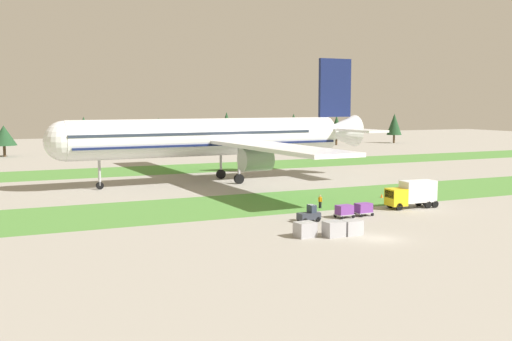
{
  "coord_description": "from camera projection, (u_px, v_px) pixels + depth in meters",
  "views": [
    {
      "loc": [
        -36.96,
        -50.8,
        13.77
      ],
      "look_at": [
        -0.19,
        30.08,
        4.0
      ],
      "focal_mm": 43.33,
      "sensor_mm": 36.0,
      "label": 1
    }
  ],
  "objects": [
    {
      "name": "airliner",
      "position": [
        217.0,
        137.0,
        106.81
      ],
      "size": [
        57.9,
        71.34,
        22.03
      ],
      "rotation": [
        0.0,
        0.0,
        1.61
      ],
      "color": "white",
      "rests_on": "ground"
    },
    {
      "name": "uld_container_2",
      "position": [
        334.0,
        229.0,
        63.7
      ],
      "size": [
        2.05,
        1.66,
        1.6
      ],
      "primitive_type": "cube",
      "rotation": [
        0.0,
        0.0,
        0.03
      ],
      "color": "#A3A3A8",
      "rests_on": "ground"
    },
    {
      "name": "baggage_tug",
      "position": [
        309.0,
        215.0,
        71.7
      ],
      "size": [
        2.69,
        1.49,
        1.97
      ],
      "rotation": [
        0.0,
        0.0,
        1.64
      ],
      "color": "#2D333D",
      "rests_on": "ground"
    },
    {
      "name": "taxiway_marker_0",
      "position": [
        400.0,
        194.0,
        91.2
      ],
      "size": [
        0.44,
        0.44,
        0.56
      ],
      "primitive_type": "cone",
      "color": "orange",
      "rests_on": "ground"
    },
    {
      "name": "catering_truck",
      "position": [
        412.0,
        193.0,
        80.98
      ],
      "size": [
        7.07,
        2.67,
        3.58
      ],
      "rotation": [
        0.0,
        0.0,
        1.52
      ],
      "color": "yellow",
      "rests_on": "ground"
    },
    {
      "name": "grass_strip_near",
      "position": [
        271.0,
        202.0,
        85.7
      ],
      "size": [
        320.0,
        17.72,
        0.01
      ],
      "primitive_type": "cube",
      "color": "#4C8438",
      "rests_on": "ground"
    },
    {
      "name": "distant_tree_line",
      "position": [
        81.0,
        129.0,
        166.88
      ],
      "size": [
        192.3,
        10.12,
        12.22
      ],
      "color": "#4C3823",
      "rests_on": "ground"
    },
    {
      "name": "grass_strip_far",
      "position": [
        172.0,
        169.0,
        128.63
      ],
      "size": [
        320.0,
        17.72,
        0.01
      ],
      "primitive_type": "cube",
      "color": "#4C8438",
      "rests_on": "ground"
    },
    {
      "name": "uld_container_0",
      "position": [
        305.0,
        230.0,
        63.51
      ],
      "size": [
        2.15,
        1.79,
        1.57
      ],
      "primitive_type": "cube",
      "rotation": [
        0.0,
        0.0,
        0.1
      ],
      "color": "#A3A3A8",
      "rests_on": "ground"
    },
    {
      "name": "taxiway_marker_1",
      "position": [
        424.0,
        194.0,
        91.53
      ],
      "size": [
        0.44,
        0.44,
        0.63
      ],
      "primitive_type": "cone",
      "color": "orange",
      "rests_on": "ground"
    },
    {
      "name": "taxiway_marker_2",
      "position": [
        382.0,
        196.0,
        90.01
      ],
      "size": [
        0.44,
        0.44,
        0.56
      ],
      "primitive_type": "cone",
      "color": "orange",
      "rests_on": "ground"
    },
    {
      "name": "ground_plane",
      "position": [
        380.0,
        239.0,
        62.68
      ],
      "size": [
        400.0,
        400.0,
        0.0
      ],
      "primitive_type": "plane",
      "color": "gray"
    },
    {
      "name": "cargo_dolly_second",
      "position": [
        363.0,
        208.0,
        75.46
      ],
      "size": [
        2.3,
        1.66,
        1.55
      ],
      "rotation": [
        0.0,
        0.0,
        1.64
      ],
      "color": "#A3A3A8",
      "rests_on": "ground"
    },
    {
      "name": "ground_crew_marshaller",
      "position": [
        320.0,
        201.0,
        80.95
      ],
      "size": [
        0.36,
        0.5,
        1.74
      ],
      "rotation": [
        0.0,
        0.0,
        2.08
      ],
      "color": "black",
      "rests_on": "ground"
    },
    {
      "name": "cargo_dolly_lead",
      "position": [
        344.0,
        210.0,
        74.08
      ],
      "size": [
        2.3,
        1.66,
        1.55
      ],
      "rotation": [
        0.0,
        0.0,
        1.64
      ],
      "color": "#A3A3A8",
      "rests_on": "ground"
    },
    {
      "name": "uld_container_1",
      "position": [
        352.0,
        227.0,
        64.6
      ],
      "size": [
        2.07,
        1.69,
        1.55
      ],
      "primitive_type": "cube",
      "rotation": [
        0.0,
        0.0,
        0.05
      ],
      "color": "#A3A3A8",
      "rests_on": "ground"
    }
  ]
}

